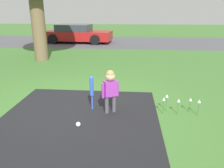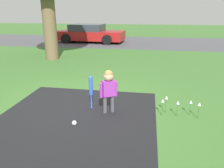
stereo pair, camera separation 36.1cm
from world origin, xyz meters
The scene contains 8 objects.
ground_plane centered at (0.00, 0.00, 0.00)m, with size 60.00×60.00×0.00m, color #3D6B2D.
street_strip centered at (0.00, 10.41, 0.00)m, with size 40.00×6.00×0.01m.
child centered at (0.73, -0.21, 0.58)m, with size 0.33×0.23×0.89m.
baseball_bat centered at (0.34, -0.09, 0.47)m, with size 0.08×0.08×0.72m.
sports_ball centered at (0.21, -0.83, 0.04)m, with size 0.08×0.08×0.08m.
fire_hydrant centered at (-3.52, 6.48, 0.40)m, with size 0.26×0.24×0.83m.
parked_car centered at (-2.37, 9.84, 0.55)m, with size 4.41×2.18×1.14m.
flower_bed centered at (2.11, -0.13, 0.28)m, with size 0.73×0.22×0.36m.
Camera 2 is at (1.47, -4.17, 1.96)m, focal length 35.00 mm.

